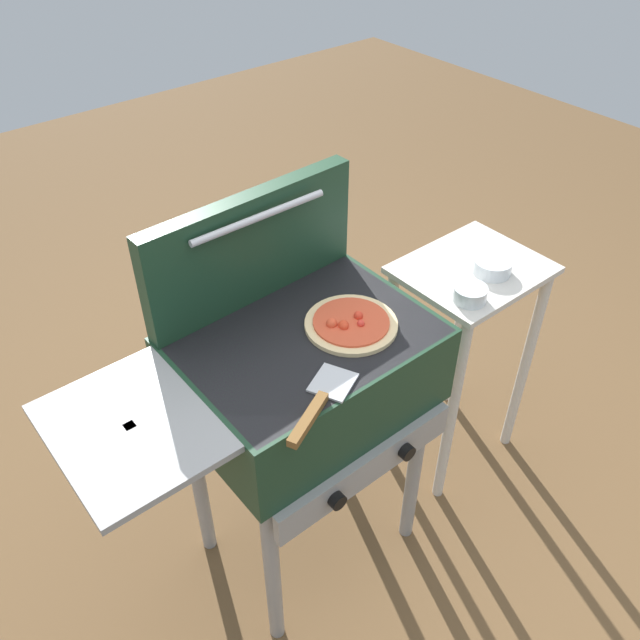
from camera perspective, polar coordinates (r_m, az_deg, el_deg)
ground_plane at (r=2.34m, az=-1.00°, el=-18.22°), size 8.00×8.00×0.00m
grill at (r=1.74m, az=-1.55°, el=-5.09°), size 0.96×0.53×0.90m
grill_lid_open at (r=1.71m, az=-5.89°, el=6.29°), size 0.63×0.09×0.30m
pizza_pepperoni at (r=1.67m, az=2.66°, el=-0.31°), size 0.24×0.24×0.04m
spatula at (r=1.47m, az=-0.10°, el=-7.22°), size 0.26×0.16×0.02m
prep_table at (r=2.23m, az=12.22°, el=-0.60°), size 0.44×0.36×0.82m
topping_bowl_near at (r=2.07m, az=14.65°, el=4.48°), size 0.12×0.12×0.04m
topping_bowl_far at (r=1.94m, az=12.82°, el=2.18°), size 0.10×0.10×0.04m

